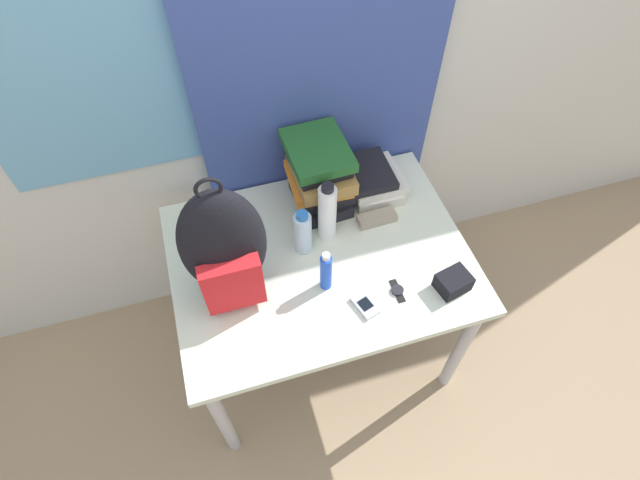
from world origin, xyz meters
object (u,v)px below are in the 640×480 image
Objects in this scene: cell_phone at (365,305)px; sunglasses_case at (377,218)px; sunscreen_bottle at (326,271)px; book_stack_left at (320,175)px; wristwatch at (397,290)px; camera_pouch at (453,282)px; sports_bottle at (327,213)px; book_stack_center at (372,179)px; water_bottle at (303,233)px; backpack at (224,248)px.

sunglasses_case is at bearing 63.27° from cell_phone.
sunscreen_bottle is at bearing -141.45° from sunglasses_case.
wristwatch is (0.14, -0.48, -0.14)m from book_stack_left.
book_stack_left reaches higher than cell_phone.
camera_pouch is 0.20m from wristwatch.
cell_phone is at bearing -88.92° from book_stack_left.
book_stack_center is at bearing 35.13° from sports_bottle.
cell_phone is (0.13, -0.30, -0.09)m from water_bottle.
book_stack_left is at bearing -179.54° from book_stack_center.
backpack reaches higher than camera_pouch.
sunglasses_case is (0.17, 0.34, 0.01)m from cell_phone.
sports_bottle is 0.23m from sunglasses_case.
camera_pouch reaches higher than wristwatch.
backpack is 0.42m from sports_bottle.
sunglasses_case is at bearing 112.34° from camera_pouch.
sports_bottle is at bearing 135.02° from camera_pouch.
wristwatch is (0.26, -0.28, -0.09)m from water_bottle.
sunglasses_case is at bearing 12.72° from backpack.
wristwatch is (-0.04, -0.32, -0.01)m from sunglasses_case.
sunscreen_bottle is 1.48× the size of camera_pouch.
backpack is at bearing -161.96° from water_bottle.
wristwatch is at bearing -99.67° from book_stack_center.
backpack reaches higher than book_stack_left.
book_stack_left reaches higher than sports_bottle.
book_stack_left is 1.55× the size of sunscreen_bottle.
wristwatch is (-0.19, 0.04, -0.03)m from camera_pouch.
book_stack_center is (0.63, 0.30, -0.18)m from backpack.
water_bottle is at bearing 114.19° from cell_phone.
backpack reaches higher than water_bottle.
book_stack_left is 0.28m from sunglasses_case.
sunscreen_bottle is 1.99× the size of wristwatch.
water_bottle is 1.78× the size of cell_phone.
sunscreen_bottle is at bearing -129.33° from book_stack_center.
wristwatch is at bearing -18.76° from backpack.
sunscreen_bottle is at bearing 157.27° from wristwatch.
book_stack_center is at bearing 50.67° from sunscreen_bottle.
water_bottle is at bearing -149.19° from book_stack_center.
book_stack_center reaches higher than camera_pouch.
backpack is 4.27× the size of camera_pouch.
water_bottle is 0.34m from cell_phone.
water_bottle is (-0.13, -0.20, -0.05)m from book_stack_left.
sunscreen_bottle reaches higher than wristwatch.
backpack is 0.35m from sunscreen_bottle.
backpack is 0.51m from book_stack_left.
cell_phone is at bearing -112.69° from book_stack_center.
sports_bottle reaches higher than cell_phone.
camera_pouch is (0.42, -0.14, -0.05)m from sunscreen_bottle.
cell_phone is at bearing -116.73° from sunglasses_case.
book_stack_left is 0.40m from sunscreen_bottle.
sports_bottle is 2.14× the size of camera_pouch.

